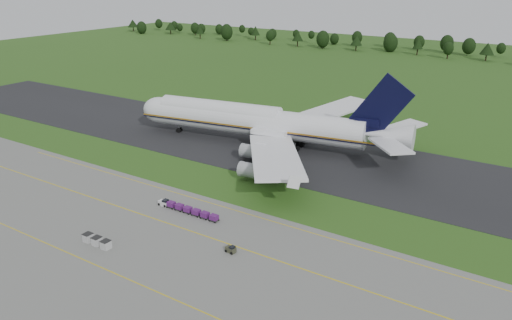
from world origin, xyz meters
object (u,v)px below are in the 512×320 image
Objects in this scene: baggage_train at (187,209)px; utility_cart at (231,250)px; aircraft at (259,121)px; uld_row at (97,241)px; edge_markers at (256,176)px.

baggage_train is 18.50m from utility_cart.
uld_row is (6.13, -64.90, -5.83)m from aircraft.
baggage_train is 19.71m from uld_row.
baggage_train reaches higher than utility_cart.
baggage_train is 1.74× the size of edge_markers.
baggage_train is 2.42× the size of uld_row.
uld_row reaches higher than edge_markers.
edge_markers is at bearing 115.51° from utility_cart.
uld_row reaches higher than utility_cart.
aircraft is 65.45m from uld_row.
edge_markers is (13.08, -22.12, -6.41)m from aircraft.
uld_row is (-22.04, -11.15, 0.31)m from utility_cart.
edge_markers is (-15.09, 31.63, -0.27)m from utility_cart.
utility_cart is at bearing 26.83° from uld_row.
aircraft is 9.40× the size of edge_markers.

